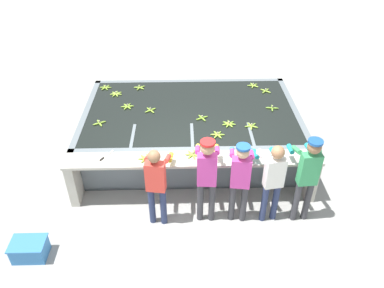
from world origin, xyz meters
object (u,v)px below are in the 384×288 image
worker_3 (273,177)px  knife_1 (253,154)px  banana_bunch_floating_2 (266,91)px  banana_bunch_floating_5 (99,123)px  banana_bunch_floating_11 (229,124)px  banana_bunch_ledge_0 (146,158)px  banana_bunch_floating_3 (202,118)px  worker_4 (307,172)px  banana_bunch_floating_0 (150,110)px  worker_0 (156,181)px  banana_bunch_floating_12 (218,135)px  banana_bunch_floating_4 (116,94)px  banana_bunch_floating_10 (106,87)px  crate (30,249)px  banana_bunch_floating_7 (251,126)px  worker_2 (240,176)px  banana_bunch_floating_1 (272,108)px  banana_bunch_floating_8 (140,87)px  banana_bunch_floating_9 (253,85)px  worker_1 (207,173)px  knife_0 (105,157)px  banana_bunch_floating_6 (127,106)px  banana_bunch_ledge_1 (193,154)px

worker_3 → knife_1: 0.67m
banana_bunch_floating_2 → knife_1: size_ratio=0.84×
banana_bunch_floating_5 → knife_1: (2.91, -1.09, -0.01)m
banana_bunch_floating_11 → banana_bunch_ledge_0: banana_bunch_ledge_0 is taller
banana_bunch_floating_3 → banana_bunch_ledge_0: bearing=-128.5°
banana_bunch_floating_5 → banana_bunch_ledge_0: bearing=-49.3°
worker_4 → banana_bunch_floating_0: (-2.71, 2.21, -0.08)m
worker_0 → banana_bunch_floating_12: worker_0 is taller
banana_bunch_floating_11 → banana_bunch_floating_4: bearing=151.2°
worker_0 → banana_bunch_floating_12: (1.11, 1.27, 0.03)m
banana_bunch_floating_10 → crate: size_ratio=0.51×
banana_bunch_floating_4 → banana_bunch_floating_10: size_ratio=1.00×
worker_0 → knife_1: (1.69, 0.66, 0.02)m
worker_3 → banana_bunch_floating_7: bearing=94.3°
banana_bunch_floating_3 → banana_bunch_ledge_0: banana_bunch_ledge_0 is taller
worker_2 → banana_bunch_floating_1: size_ratio=5.68×
banana_bunch_floating_1 → banana_bunch_floating_5: size_ratio=1.07×
worker_4 → knife_1: bearing=140.8°
worker_2 → banana_bunch_floating_5: worker_2 is taller
banana_bunch_floating_8 → banana_bunch_floating_10: bearing=178.4°
banana_bunch_floating_8 → banana_bunch_ledge_0: size_ratio=0.99×
knife_1 → banana_bunch_floating_5: bearing=159.4°
banana_bunch_floating_12 → banana_bunch_ledge_0: size_ratio=1.01×
worker_3 → banana_bunch_floating_9: 3.30m
worker_0 → banana_bunch_floating_8: worker_0 is taller
banana_bunch_floating_5 → banana_bunch_floating_12: bearing=-11.5°
worker_1 → knife_0: size_ratio=5.41×
worker_2 → banana_bunch_floating_6: worker_2 is taller
banana_bunch_floating_0 → banana_bunch_floating_6: size_ratio=0.87×
banana_bunch_ledge_1 → worker_0: bearing=-133.2°
banana_bunch_ledge_1 → knife_1: bearing=-0.1°
banana_bunch_floating_8 → knife_1: 3.45m
worker_3 → crate: (-3.93, -0.75, -0.78)m
banana_bunch_floating_6 → banana_bunch_floating_7: bearing=-18.3°
banana_bunch_floating_7 → banana_bunch_floating_8: bearing=143.8°
banana_bunch_floating_7 → banana_bunch_floating_8: size_ratio=0.99×
banana_bunch_floating_1 → banana_bunch_floating_10: bearing=164.1°
banana_bunch_floating_6 → banana_bunch_floating_7: same height
banana_bunch_floating_12 → worker_0: bearing=-131.0°
worker_2 → worker_0: bearing=-178.8°
banana_bunch_floating_8 → knife_1: size_ratio=1.00×
banana_bunch_floating_7 → banana_bunch_ledge_1: bearing=-142.8°
banana_bunch_floating_1 → banana_bunch_floating_8: bearing=160.5°
banana_bunch_floating_10 → banana_bunch_floating_4: bearing=-48.1°
worker_4 → banana_bunch_floating_7: bearing=113.5°
banana_bunch_floating_3 → banana_bunch_floating_9: 1.92m
banana_bunch_floating_4 → knife_1: (2.75, -2.33, -0.01)m
banana_bunch_floating_2 → banana_bunch_ledge_0: (-2.57, -2.47, 0.00)m
worker_2 → banana_bunch_floating_2: 3.16m
worker_4 → banana_bunch_floating_4: bearing=140.0°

